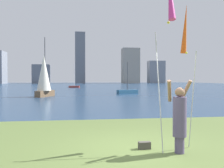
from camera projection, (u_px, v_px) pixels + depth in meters
ground at (88, 87)px, 56.62m from camera, size 120.00×138.00×0.12m
person at (180, 117)px, 5.73m from camera, size 0.66×0.49×1.80m
kite_flag_left at (170, 3)px, 5.16m from camera, size 0.16×1.24×4.15m
kite_flag_right at (185, 32)px, 6.41m from camera, size 0.16×0.84×3.83m
bag at (144, 145)px, 6.08m from camera, size 0.31×0.15×0.19m
sailboat_0 at (74, 86)px, 50.29m from camera, size 2.39×1.30×5.43m
sailboat_1 at (127, 91)px, 28.87m from camera, size 2.79×1.59×3.92m
sailboat_4 at (44, 76)px, 24.10m from camera, size 1.88×2.92×6.13m
skyline_tower_1 at (41, 74)px, 98.25m from camera, size 6.88×5.50×7.88m
skyline_tower_2 at (80, 58)px, 101.78m from camera, size 4.30×3.25×22.15m
skyline_tower_3 at (130, 66)px, 103.52m from camera, size 7.36×5.96×15.37m
skyline_tower_4 at (156, 72)px, 106.74m from camera, size 7.34×4.34×10.10m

